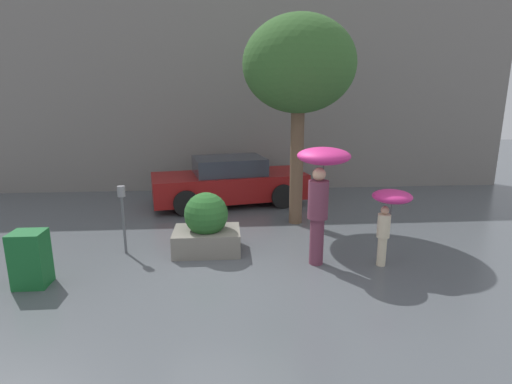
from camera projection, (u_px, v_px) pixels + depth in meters
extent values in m
plane|color=#51565B|center=(234.00, 275.00, 6.77)|extent=(40.00, 40.00, 0.00)
cube|color=gray|center=(228.00, 94.00, 12.36)|extent=(18.00, 0.30, 6.00)
cube|color=gray|center=(207.00, 241.00, 7.74)|extent=(1.27, 0.90, 0.44)
sphere|color=#286028|center=(206.00, 214.00, 7.61)|extent=(0.84, 0.84, 0.84)
cylinder|color=brown|center=(317.00, 241.00, 7.13)|extent=(0.25, 0.25, 0.85)
cylinder|color=brown|center=(318.00, 200.00, 6.95)|extent=(0.36, 0.36, 0.68)
sphere|color=tan|center=(319.00, 174.00, 6.84)|extent=(0.23, 0.23, 0.23)
cylinder|color=#4C4C51|center=(323.00, 176.00, 6.98)|extent=(0.02, 0.02, 0.72)
ellipsoid|color=#E02D84|center=(324.00, 156.00, 6.90)|extent=(0.93, 0.93, 0.30)
cylinder|color=beige|center=(382.00, 251.00, 7.09)|extent=(0.16, 0.16, 0.53)
cylinder|color=beige|center=(384.00, 226.00, 6.98)|extent=(0.22, 0.22, 0.42)
sphere|color=tan|center=(385.00, 210.00, 6.91)|extent=(0.14, 0.14, 0.14)
cylinder|color=#4C4C51|center=(391.00, 211.00, 6.89)|extent=(0.02, 0.02, 0.51)
ellipsoid|color=#E02D84|center=(392.00, 196.00, 6.83)|extent=(0.67, 0.67, 0.22)
cube|color=maroon|center=(229.00, 186.00, 11.10)|extent=(4.41, 2.46, 0.68)
cube|color=#2D333D|center=(229.00, 166.00, 10.97)|extent=(2.12, 1.76, 0.46)
cylinder|color=black|center=(186.00, 203.00, 10.03)|extent=(0.68, 0.35, 0.65)
cylinder|color=black|center=(180.00, 189.00, 11.58)|extent=(0.68, 0.35, 0.65)
cylinder|color=black|center=(283.00, 196.00, 10.72)|extent=(0.68, 0.35, 0.65)
cylinder|color=black|center=(265.00, 183.00, 12.27)|extent=(0.68, 0.35, 0.65)
cylinder|color=brown|center=(297.00, 162.00, 9.22)|extent=(0.31, 0.31, 2.94)
ellipsoid|color=#38662D|center=(299.00, 64.00, 8.71)|extent=(2.48, 2.48, 2.11)
cylinder|color=#595B60|center=(124.00, 225.00, 7.57)|extent=(0.05, 0.05, 1.13)
cylinder|color=gray|center=(121.00, 191.00, 7.41)|extent=(0.14, 0.14, 0.20)
cube|color=#19662D|center=(30.00, 259.00, 6.29)|extent=(0.50, 0.44, 0.90)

